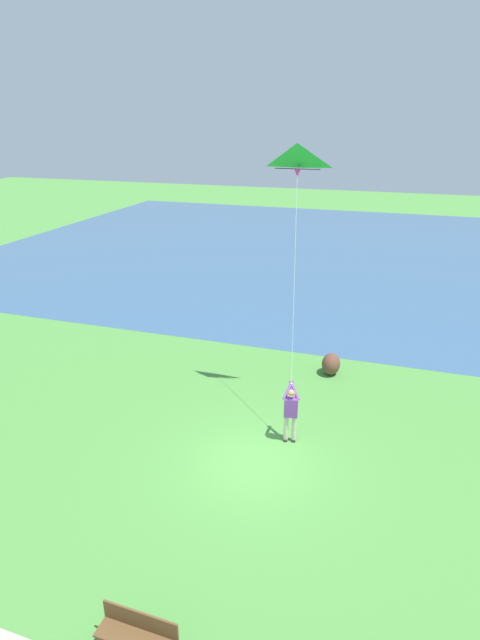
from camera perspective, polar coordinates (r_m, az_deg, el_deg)
The scene contains 6 objects.
ground_plane at distance 14.86m, azimuth 1.62°, elevation -15.87°, with size 120.00×120.00×0.00m, color #4C8E3D.
lake_water at distance 38.66m, azimuth 6.68°, elevation 8.02°, with size 36.00×44.00×0.01m, color #385B7F.
person_kite_flyer at distance 15.27m, azimuth 5.73°, elevation -10.07°, with size 0.63×0.51×1.83m.
flying_kite at distance 15.57m, azimuth 6.41°, elevation 17.36°, with size 2.39×1.45×6.65m.
park_bench_far_walkway at distance 10.80m, azimuth -11.45°, elevation -31.20°, with size 0.47×1.51×0.88m.
lakeside_shrub at distance 19.56m, azimuth 10.21°, elevation -4.89°, with size 0.84×0.69×0.83m, color brown.
Camera 1 is at (-11.32, -3.23, 9.06)m, focal length 28.42 mm.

